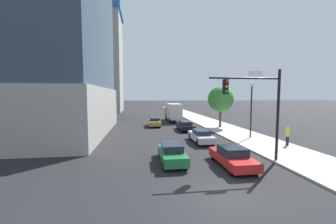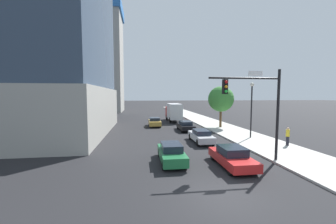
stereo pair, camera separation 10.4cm
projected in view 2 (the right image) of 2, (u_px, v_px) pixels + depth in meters
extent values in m
plane|color=black|center=(222.00, 196.00, 10.45)|extent=(400.00, 400.00, 0.00)
cube|color=#B2AFA8|center=(224.00, 128.00, 31.33)|extent=(5.45, 120.00, 0.15)
cube|color=#9E9B93|center=(38.00, 111.00, 26.77)|extent=(17.47, 21.76, 6.03)
cube|color=#9E9B93|center=(97.00, 59.00, 63.81)|extent=(15.00, 13.38, 32.56)
cube|color=#2D6BB7|center=(96.00, 9.00, 62.63)|extent=(15.90, 14.19, 3.00)
cube|color=red|center=(110.00, 45.00, 60.16)|extent=(0.90, 0.90, 39.44)
cylinder|color=black|center=(278.00, 115.00, 15.60)|extent=(0.20, 0.20, 6.84)
cylinder|color=black|center=(245.00, 78.00, 15.03)|extent=(5.42, 0.14, 0.14)
cube|color=black|center=(225.00, 87.00, 14.88)|extent=(0.32, 0.36, 1.05)
sphere|color=red|center=(226.00, 82.00, 14.67)|extent=(0.22, 0.22, 0.22)
sphere|color=orange|center=(226.00, 87.00, 14.69)|extent=(0.22, 0.22, 0.22)
sphere|color=green|center=(226.00, 91.00, 14.72)|extent=(0.22, 0.22, 0.22)
cube|color=white|center=(255.00, 73.00, 15.11)|extent=(1.10, 0.04, 0.36)
cylinder|color=black|center=(251.00, 112.00, 24.03)|extent=(0.16, 0.16, 5.98)
sphere|color=silver|center=(252.00, 85.00, 23.78)|extent=(0.44, 0.44, 0.44)
cylinder|color=brown|center=(221.00, 118.00, 32.30)|extent=(0.36, 0.36, 2.89)
sphere|color=#387F33|center=(221.00, 99.00, 32.07)|extent=(3.94, 3.94, 3.94)
cube|color=black|center=(185.00, 126.00, 29.98)|extent=(1.87, 4.62, 0.58)
cube|color=#19212D|center=(186.00, 123.00, 29.84)|extent=(1.57, 2.17, 0.49)
cylinder|color=black|center=(178.00, 127.00, 31.44)|extent=(0.22, 0.68, 0.68)
cylinder|color=black|center=(188.00, 126.00, 31.66)|extent=(0.22, 0.68, 0.68)
cylinder|color=black|center=(182.00, 130.00, 28.34)|extent=(0.22, 0.68, 0.68)
cylinder|color=black|center=(194.00, 130.00, 28.55)|extent=(0.22, 0.68, 0.68)
cube|color=#1E6638|center=(171.00, 155.00, 15.69)|extent=(1.73, 4.48, 0.67)
cube|color=#19212D|center=(171.00, 147.00, 15.68)|extent=(1.45, 2.20, 0.51)
cylinder|color=black|center=(160.00, 153.00, 17.12)|extent=(0.22, 0.60, 0.60)
cylinder|color=black|center=(178.00, 152.00, 17.32)|extent=(0.22, 0.60, 0.60)
cylinder|color=black|center=(164.00, 165.00, 14.10)|extent=(0.22, 0.60, 0.60)
cylinder|color=black|center=(186.00, 164.00, 14.30)|extent=(0.22, 0.60, 0.60)
cube|color=#AD8938|center=(155.00, 123.00, 34.07)|extent=(1.87, 4.38, 0.67)
cube|color=#19212D|center=(155.00, 119.00, 34.04)|extent=(1.57, 2.19, 0.50)
cylinder|color=black|center=(149.00, 123.00, 35.46)|extent=(0.22, 0.64, 0.64)
cylinder|color=black|center=(159.00, 123.00, 35.67)|extent=(0.22, 0.64, 0.64)
cylinder|color=black|center=(150.00, 126.00, 32.51)|extent=(0.22, 0.64, 0.64)
cylinder|color=black|center=(160.00, 126.00, 32.73)|extent=(0.22, 0.64, 0.64)
cube|color=#B7B7BC|center=(201.00, 137.00, 22.32)|extent=(1.75, 4.77, 0.63)
cube|color=#19212D|center=(201.00, 132.00, 22.12)|extent=(1.47, 2.19, 0.46)
cylinder|color=black|center=(190.00, 136.00, 23.84)|extent=(0.22, 0.71, 0.71)
cylinder|color=black|center=(203.00, 136.00, 24.04)|extent=(0.22, 0.71, 0.71)
cylinder|color=black|center=(198.00, 143.00, 20.63)|extent=(0.22, 0.71, 0.71)
cylinder|color=black|center=(213.00, 142.00, 20.84)|extent=(0.22, 0.71, 0.71)
cube|color=red|center=(232.00, 159.00, 14.77)|extent=(1.91, 4.63, 0.60)
cube|color=#19212D|center=(232.00, 151.00, 14.74)|extent=(1.60, 1.98, 0.56)
cylinder|color=black|center=(213.00, 156.00, 16.23)|extent=(0.22, 0.63, 0.63)
cylinder|color=black|center=(233.00, 155.00, 16.45)|extent=(0.22, 0.63, 0.63)
cylinder|color=black|center=(230.00, 170.00, 13.12)|extent=(0.22, 0.63, 0.63)
cylinder|color=black|center=(255.00, 169.00, 13.34)|extent=(0.22, 0.63, 0.63)
cube|color=#B21E1E|center=(171.00, 112.00, 43.51)|extent=(2.21, 2.18, 2.07)
cube|color=silver|center=(174.00, 111.00, 39.55)|extent=(2.21, 5.46, 2.85)
cylinder|color=black|center=(167.00, 117.00, 43.47)|extent=(0.30, 1.07, 1.07)
cylinder|color=black|center=(176.00, 117.00, 43.72)|extent=(0.30, 1.07, 1.07)
cylinder|color=black|center=(170.00, 120.00, 38.19)|extent=(0.30, 1.07, 1.07)
cylinder|color=black|center=(181.00, 120.00, 38.45)|extent=(0.30, 1.07, 1.07)
cylinder|color=black|center=(287.00, 141.00, 20.41)|extent=(0.28, 0.28, 0.88)
cylinder|color=gold|center=(288.00, 133.00, 20.35)|extent=(0.34, 0.34, 0.68)
sphere|color=tan|center=(288.00, 129.00, 20.31)|extent=(0.24, 0.24, 0.24)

